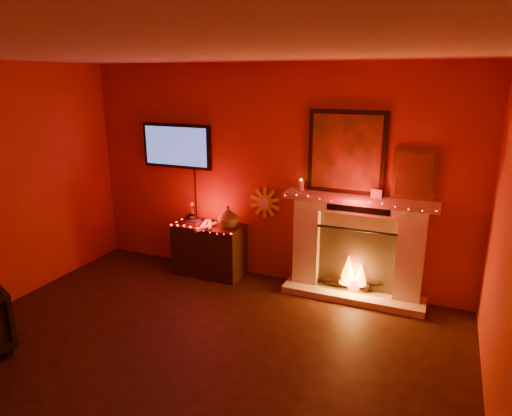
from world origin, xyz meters
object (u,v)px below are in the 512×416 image
(fireplace, at_px, (357,238))
(console_table, at_px, (210,246))
(tv, at_px, (177,146))
(sunburst_clock, at_px, (265,203))

(fireplace, height_order, console_table, fireplace)
(console_table, bearing_deg, tv, 161.06)
(fireplace, bearing_deg, sunburst_clock, 175.63)
(sunburst_clock, relative_size, console_table, 0.42)
(fireplace, distance_m, tv, 2.61)
(sunburst_clock, bearing_deg, fireplace, -4.37)
(fireplace, height_order, sunburst_clock, fireplace)
(tv, distance_m, sunburst_clock, 1.41)
(tv, height_order, console_table, tv)
(console_table, bearing_deg, fireplace, 3.97)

